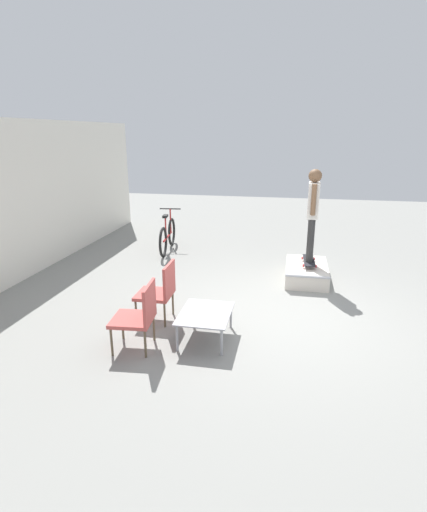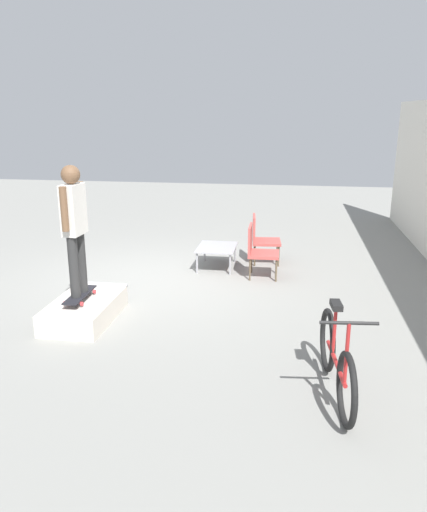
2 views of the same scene
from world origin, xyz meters
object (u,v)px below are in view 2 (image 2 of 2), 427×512
Objects in this scene: coffee_table at (217,249)px; patio_chair_left at (262,237)px; skateboard_on_ramp at (80,295)px; patio_chair_right at (258,249)px; person_skater at (74,220)px; bicycle at (336,360)px; skate_ramp_box at (85,310)px.

coffee_table is 0.90m from patio_chair_left.
skateboard_on_ramp is 0.83× the size of patio_chair_right.
patio_chair_left is at bearing -1.07° from patio_chair_right.
coffee_table is (-2.71, 1.46, -1.05)m from person_skater.
patio_chair_left is 0.53× the size of bicycle.
patio_chair_right is at bearing -170.09° from bicycle.
patio_chair_left is 4.60m from bicycle.
patio_chair_right is 0.53× the size of bicycle.
skate_ramp_box is 0.23m from skateboard_on_ramp.
coffee_table is 0.97× the size of patio_chair_left.
patio_chair_right reaches higher than skateboard_on_ramp.
patio_chair_left reaches higher than coffee_table.
bicycle is at bearing 24.12° from coffee_table.
patio_chair_left reaches higher than skateboard_on_ramp.
skateboard_on_ramp is at bearing -28.38° from coffee_table.
person_skater is 1.01× the size of bicycle.
patio_chair_right is (0.43, 0.79, 0.15)m from coffee_table.
skate_ramp_box is at bearing -119.08° from bicycle.
person_skater is (0.04, -0.03, 1.26)m from skate_ramp_box.
patio_chair_left is at bearing 146.26° from person_skater.
coffee_table is 0.51× the size of bicycle.
bicycle is at bearing -172.30° from patio_chair_left.
skateboard_on_ramp is 0.44× the size of person_skater.
patio_chair_left is (-0.42, 0.79, 0.15)m from coffee_table.
coffee_table is at bearing 60.18° from patio_chair_right.
bicycle is at bearing 66.88° from skate_ramp_box.
patio_chair_right is (-2.28, 2.25, 0.13)m from skateboard_on_ramp.
skate_ramp_box is at bearing 134.26° from patio_chair_right.
bicycle is (1.35, 3.28, -0.00)m from skateboard_on_ramp.
coffee_table is at bearing 112.94° from patio_chair_left.
skate_ramp_box is 3.82m from patio_chair_left.
skateboard_on_ramp is at bearing 139.04° from patio_chair_left.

